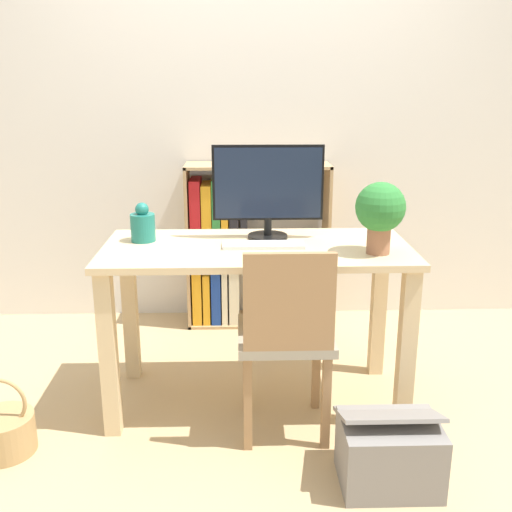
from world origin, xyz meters
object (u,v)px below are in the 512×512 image
object	(u,v)px
keyboard	(263,245)
basket	(3,432)
storage_box	(389,451)
potted_plant	(380,211)
vase	(143,225)
bookshelf	(230,248)
monitor	(268,187)
chair	(286,334)

from	to	relation	value
keyboard	basket	xyz separation A→B (m)	(-1.09, -0.38, -0.69)
basket	storage_box	bearing A→B (deg)	-9.16
potted_plant	vase	bearing A→B (deg)	167.28
keyboard	bookshelf	distance (m)	1.06
bookshelf	basket	distance (m)	1.71
monitor	keyboard	world-z (taller)	monitor
monitor	vase	world-z (taller)	monitor
storage_box	monitor	bearing A→B (deg)	118.71
vase	storage_box	distance (m)	1.44
monitor	keyboard	size ratio (longest dim) A/B	1.41
potted_plant	basket	size ratio (longest dim) A/B	0.92
keyboard	vase	bearing A→B (deg)	168.21
vase	potted_plant	world-z (taller)	potted_plant
basket	monitor	bearing A→B (deg)	25.35
vase	storage_box	xyz separation A→B (m)	(1.01, -0.74, -0.71)
vase	storage_box	bearing A→B (deg)	-36.41
keyboard	potted_plant	bearing A→B (deg)	-13.75
monitor	vase	bearing A→B (deg)	-176.18
storage_box	chair	bearing A→B (deg)	137.52
vase	chair	distance (m)	0.84
monitor	bookshelf	world-z (taller)	monitor
potted_plant	storage_box	distance (m)	0.97
keyboard	potted_plant	world-z (taller)	potted_plant
storage_box	bookshelf	bearing A→B (deg)	110.89
vase	bookshelf	size ratio (longest dim) A/B	0.18
bookshelf	storage_box	bearing A→B (deg)	-69.11
chair	storage_box	distance (m)	0.61
bookshelf	vase	bearing A→B (deg)	-113.34
keyboard	basket	world-z (taller)	keyboard
bookshelf	storage_box	world-z (taller)	bookshelf
basket	storage_box	distance (m)	1.57
keyboard	bookshelf	bearing A→B (deg)	99.50
potted_plant	keyboard	bearing A→B (deg)	166.25
potted_plant	chair	world-z (taller)	potted_plant
bookshelf	potted_plant	bearing A→B (deg)	-59.70
keyboard	basket	bearing A→B (deg)	-160.98
monitor	basket	size ratio (longest dim) A/B	1.52
potted_plant	basket	distance (m)	1.83
basket	chair	bearing A→B (deg)	4.36
keyboard	chair	bearing A→B (deg)	-73.79
monitor	vase	xyz separation A→B (m)	(-0.58, -0.04, -0.17)
keyboard	monitor	bearing A→B (deg)	80.16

